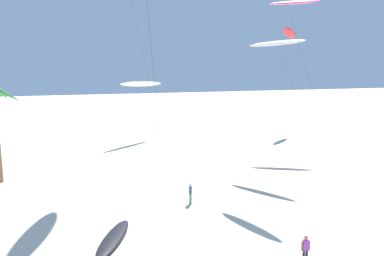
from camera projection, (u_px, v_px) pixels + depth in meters
The scene contains 7 objects.
flying_kite_1 at pixel (294, 2), 46.54m from camera, with size 6.33×9.31×19.27m.
flying_kite_4 at pixel (276, 43), 36.74m from camera, with size 5.21×8.93×13.48m.
flying_kite_6 at pixel (142, 84), 52.68m from camera, with size 7.51×7.20×8.83m.
flying_kite_7 at pixel (289, 33), 59.54m from camera, with size 6.27×4.61×17.29m.
grounded_kite_1 at pixel (113, 238), 22.49m from camera, with size 3.31×5.33×0.34m.
person_foreground_walker at pixel (190, 193), 28.47m from camera, with size 0.21×0.51×1.64m.
person_near_left at pixel (305, 249), 19.63m from camera, with size 0.50×0.26×1.70m.
Camera 1 is at (-7.73, 0.43, 10.55)m, focal length 34.22 mm.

